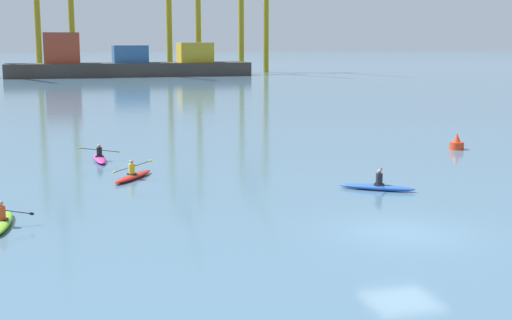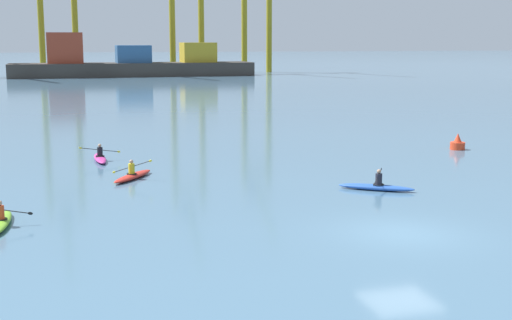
{
  "view_description": "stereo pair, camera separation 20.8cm",
  "coord_description": "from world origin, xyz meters",
  "px_view_note": "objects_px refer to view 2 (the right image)",
  "views": [
    {
      "loc": [
        -11.43,
        -21.21,
        6.58
      ],
      "look_at": [
        -1.75,
        12.51,
        0.6
      ],
      "focal_mm": 49.14,
      "sensor_mm": 36.0,
      "label": 1
    },
    {
      "loc": [
        -11.23,
        -21.26,
        6.58
      ],
      "look_at": [
        -1.75,
        12.51,
        0.6
      ],
      "focal_mm": 49.14,
      "sensor_mm": 36.0,
      "label": 2
    }
  ],
  "objects_px": {
    "kayak_red": "(133,175)",
    "kayak_blue": "(377,186)",
    "kayak_lime": "(1,221)",
    "kayak_magenta": "(100,158)",
    "container_barge": "(130,63)",
    "channel_buoy": "(458,144)"
  },
  "relations": [
    {
      "from": "kayak_magenta",
      "to": "kayak_lime",
      "type": "bearing_deg",
      "value": -107.77
    },
    {
      "from": "container_barge",
      "to": "kayak_red",
      "type": "xyz_separation_m",
      "value": [
        -9.81,
        -99.87,
        -2.22
      ]
    },
    {
      "from": "kayak_red",
      "to": "kayak_blue",
      "type": "bearing_deg",
      "value": -28.57
    },
    {
      "from": "channel_buoy",
      "to": "kayak_magenta",
      "type": "relative_size",
      "value": 0.29
    },
    {
      "from": "kayak_lime",
      "to": "kayak_blue",
      "type": "relative_size",
      "value": 1.09
    },
    {
      "from": "kayak_red",
      "to": "kayak_blue",
      "type": "relative_size",
      "value": 1.0
    },
    {
      "from": "container_barge",
      "to": "kayak_magenta",
      "type": "distance_m",
      "value": 94.76
    },
    {
      "from": "container_barge",
      "to": "kayak_red",
      "type": "bearing_deg",
      "value": -95.61
    },
    {
      "from": "container_barge",
      "to": "channel_buoy",
      "type": "height_order",
      "value": "container_barge"
    },
    {
      "from": "kayak_red",
      "to": "kayak_magenta",
      "type": "distance_m",
      "value": 5.91
    },
    {
      "from": "kayak_lime",
      "to": "kayak_magenta",
      "type": "xyz_separation_m",
      "value": [
        4.25,
        13.27,
        -0.0
      ]
    },
    {
      "from": "container_barge",
      "to": "channel_buoy",
      "type": "bearing_deg",
      "value": -83.84
    },
    {
      "from": "kayak_lime",
      "to": "kayak_blue",
      "type": "height_order",
      "value": "same"
    },
    {
      "from": "kayak_lime",
      "to": "kayak_blue",
      "type": "bearing_deg",
      "value": 7.0
    },
    {
      "from": "kayak_red",
      "to": "kayak_lime",
      "type": "height_order",
      "value": "kayak_red"
    },
    {
      "from": "kayak_lime",
      "to": "kayak_magenta",
      "type": "bearing_deg",
      "value": 72.23
    },
    {
      "from": "container_barge",
      "to": "channel_buoy",
      "type": "xyz_separation_m",
      "value": [
        10.35,
        -95.88,
        -2.04
      ]
    },
    {
      "from": "kayak_lime",
      "to": "kayak_magenta",
      "type": "relative_size",
      "value": 1.0
    },
    {
      "from": "kayak_blue",
      "to": "kayak_magenta",
      "type": "xyz_separation_m",
      "value": [
        -11.43,
        11.34,
        -0.0
      ]
    },
    {
      "from": "channel_buoy",
      "to": "container_barge",
      "type": "bearing_deg",
      "value": 96.16
    },
    {
      "from": "container_barge",
      "to": "kayak_blue",
      "type": "distance_m",
      "value": 105.46
    },
    {
      "from": "kayak_lime",
      "to": "kayak_magenta",
      "type": "distance_m",
      "value": 13.94
    }
  ]
}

